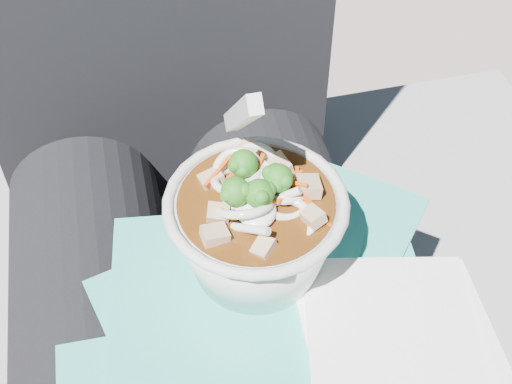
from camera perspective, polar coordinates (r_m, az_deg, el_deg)
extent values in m
cube|color=gray|center=(0.98, -4.45, -14.19)|extent=(1.01, 0.52, 0.44)
cylinder|color=black|center=(0.65, -12.27, -14.58)|extent=(0.15, 0.48, 0.15)
cylinder|color=black|center=(0.66, 4.59, -11.64)|extent=(0.15, 0.48, 0.15)
cube|color=#2BB5A0|center=(0.55, 3.80, -14.55)|extent=(0.17, 0.17, 0.00)
cube|color=#2BB5A0|center=(0.56, 5.78, -12.36)|extent=(0.20, 0.20, 0.00)
cube|color=#2BB5A0|center=(0.58, 6.74, -8.03)|extent=(0.15, 0.16, 0.00)
cube|color=#2BB5A0|center=(0.54, -0.71, -14.81)|extent=(0.13, 0.14, 0.00)
cube|color=#2BB5A0|center=(0.57, -2.59, -8.94)|extent=(0.22, 0.19, 0.00)
cube|color=#2BB5A0|center=(0.62, 5.09, -2.64)|extent=(0.21, 0.21, 0.00)
cube|color=#2BB5A0|center=(0.57, -0.75, -8.27)|extent=(0.22, 0.23, 0.00)
cube|color=#2BB5A0|center=(0.57, -0.62, -8.79)|extent=(0.16, 0.19, 0.00)
cube|color=#2BB5A0|center=(0.56, -2.15, -8.90)|extent=(0.21, 0.21, 0.00)
cube|color=white|center=(0.55, 11.78, -12.21)|extent=(0.15, 0.15, 0.00)
cube|color=white|center=(0.55, 10.76, -10.51)|extent=(0.15, 0.15, 0.00)
torus|color=silver|center=(0.53, 0.00, -0.88)|extent=(0.14, 0.14, 0.01)
cylinder|color=#442309|center=(0.53, 0.00, -1.09)|extent=(0.12, 0.12, 0.01)
torus|color=white|center=(0.54, -1.23, 1.00)|extent=(0.05, 0.05, 0.03)
torus|color=white|center=(0.55, -0.11, 2.19)|extent=(0.05, 0.05, 0.03)
torus|color=white|center=(0.54, -1.48, 1.62)|extent=(0.05, 0.05, 0.03)
torus|color=white|center=(0.53, -1.25, -0.32)|extent=(0.03, 0.03, 0.02)
torus|color=white|center=(0.51, 2.38, -2.55)|extent=(0.06, 0.06, 0.02)
torus|color=white|center=(0.53, 2.21, -0.32)|extent=(0.06, 0.06, 0.02)
torus|color=white|center=(0.51, -0.89, -1.23)|extent=(0.05, 0.04, 0.03)
torus|color=white|center=(0.53, -1.23, 0.98)|extent=(0.05, 0.05, 0.02)
torus|color=white|center=(0.53, 2.18, 0.32)|extent=(0.05, 0.05, 0.02)
torus|color=white|center=(0.53, -0.28, -0.35)|extent=(0.04, 0.04, 0.03)
torus|color=white|center=(0.54, 1.40, 0.63)|extent=(0.04, 0.04, 0.03)
cylinder|color=white|center=(0.54, 1.44, 1.81)|extent=(0.03, 0.03, 0.01)
cylinder|color=white|center=(0.52, 1.89, -0.45)|extent=(0.03, 0.02, 0.02)
cylinder|color=white|center=(0.52, -1.92, -0.24)|extent=(0.01, 0.03, 0.01)
cylinder|color=white|center=(0.50, -0.44, -2.98)|extent=(0.03, 0.03, 0.02)
cylinder|color=#7B9E4C|center=(0.53, 1.77, 0.22)|extent=(0.01, 0.01, 0.01)
sphere|color=#195C15|center=(0.52, 1.80, 1.11)|extent=(0.02, 0.02, 0.02)
sphere|color=#195C15|center=(0.51, 1.67, 0.58)|extent=(0.01, 0.01, 0.01)
sphere|color=#195C15|center=(0.51, 2.36, 0.88)|extent=(0.01, 0.01, 0.01)
sphere|color=#195C15|center=(0.52, 1.04, 1.54)|extent=(0.01, 0.01, 0.01)
sphere|color=#195C15|center=(0.52, 1.55, 1.78)|extent=(0.01, 0.01, 0.01)
cylinder|color=#7B9E4C|center=(0.54, -0.98, 1.39)|extent=(0.01, 0.01, 0.01)
sphere|color=#195C15|center=(0.53, -1.00, 2.29)|extent=(0.02, 0.02, 0.02)
sphere|color=#195C15|center=(0.52, -1.04, 1.73)|extent=(0.01, 0.01, 0.01)
sphere|color=#195C15|center=(0.53, -1.01, 2.87)|extent=(0.01, 0.01, 0.01)
sphere|color=#195C15|center=(0.52, -1.69, 2.11)|extent=(0.01, 0.01, 0.01)
sphere|color=#195C15|center=(0.52, -1.63, 2.17)|extent=(0.01, 0.01, 0.01)
cylinder|color=#7B9E4C|center=(0.52, -1.61, -0.85)|extent=(0.01, 0.01, 0.01)
sphere|color=#195C15|center=(0.51, -1.64, 0.04)|extent=(0.02, 0.02, 0.02)
sphere|color=#195C15|center=(0.51, -0.83, 0.18)|extent=(0.01, 0.01, 0.01)
sphere|color=#195C15|center=(0.51, -2.31, -0.24)|extent=(0.01, 0.01, 0.01)
sphere|color=#195C15|center=(0.51, -2.04, 0.59)|extent=(0.01, 0.01, 0.01)
sphere|color=#195C15|center=(0.50, -0.89, 0.14)|extent=(0.01, 0.01, 0.01)
cylinder|color=#7B9E4C|center=(0.52, 0.25, -1.02)|extent=(0.01, 0.01, 0.01)
sphere|color=#195C15|center=(0.51, 0.26, -0.13)|extent=(0.02, 0.02, 0.02)
sphere|color=#195C15|center=(0.51, -0.49, 0.26)|extent=(0.01, 0.01, 0.01)
sphere|color=#195C15|center=(0.51, 1.03, 0.22)|extent=(0.01, 0.01, 0.01)
sphere|color=#195C15|center=(0.51, 1.01, 0.12)|extent=(0.01, 0.01, 0.01)
sphere|color=#195C15|center=(0.50, 0.43, -0.39)|extent=(0.01, 0.01, 0.01)
cube|color=#DA4E12|center=(0.53, 2.54, 0.45)|extent=(0.03, 0.03, 0.00)
cube|color=#DA4E12|center=(0.54, -1.55, 1.47)|extent=(0.04, 0.01, 0.02)
cube|color=#DA4E12|center=(0.53, -0.14, 1.28)|extent=(0.02, 0.04, 0.01)
cube|color=#DA4E12|center=(0.52, 3.10, -0.09)|extent=(0.03, 0.02, 0.01)
cube|color=#DA4E12|center=(0.53, 3.01, 0.26)|extent=(0.04, 0.02, 0.01)
cube|color=#DA4E12|center=(0.53, 3.32, 0.64)|extent=(0.01, 0.03, 0.00)
cube|color=#DA4E12|center=(0.53, 1.62, 0.16)|extent=(0.03, 0.01, 0.01)
cube|color=#DA4E12|center=(0.52, 4.33, -0.92)|extent=(0.02, 0.04, 0.01)
cube|color=#DA4E12|center=(0.52, 2.16, 0.82)|extent=(0.03, 0.03, 0.01)
cube|color=#DA4E12|center=(0.54, -2.95, 1.77)|extent=(0.03, 0.02, 0.01)
cube|color=tan|center=(0.53, 4.22, 0.44)|extent=(0.02, 0.02, 0.01)
cube|color=tan|center=(0.55, 1.74, 1.92)|extent=(0.02, 0.02, 0.02)
cube|color=tan|center=(0.55, -0.66, 3.25)|extent=(0.02, 0.02, 0.01)
cube|color=tan|center=(0.54, -3.58, 0.97)|extent=(0.02, 0.02, 0.01)
cube|color=tan|center=(0.52, -3.07, -1.76)|extent=(0.02, 0.02, 0.01)
cube|color=tan|center=(0.50, -3.32, -3.52)|extent=(0.02, 0.02, 0.01)
cube|color=tan|center=(0.50, 0.62, -4.53)|extent=(0.02, 0.02, 0.01)
cube|color=tan|center=(0.51, 4.59, -2.00)|extent=(0.02, 0.02, 0.01)
ellipsoid|color=white|center=(0.51, -0.04, -1.30)|extent=(0.03, 0.04, 0.01)
cube|color=white|center=(0.51, -1.16, 6.21)|extent=(0.01, 0.10, 0.10)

